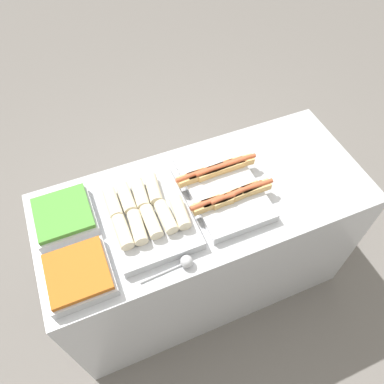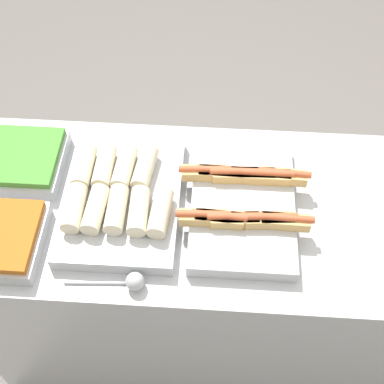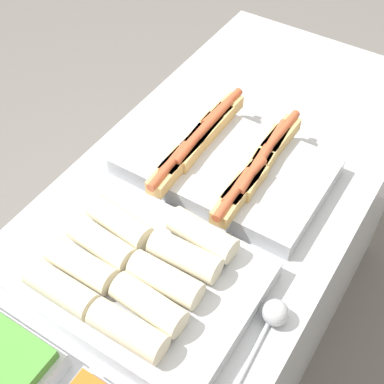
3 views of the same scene
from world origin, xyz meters
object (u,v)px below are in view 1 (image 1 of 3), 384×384
tray_side_back (64,216)px  tray_hotdogs (223,186)px  tray_wraps (146,213)px  tray_side_front (79,274)px  serving_spoon_near (184,263)px

tray_side_back → tray_hotdogs: bearing=-9.6°
tray_wraps → tray_side_back: bearing=159.5°
tray_side_front → serving_spoon_near: size_ratio=1.13×
tray_hotdogs → tray_side_front: (-0.74, -0.18, -0.00)m
tray_wraps → serving_spoon_near: 0.30m
tray_hotdogs → serving_spoon_near: tray_hotdogs is taller
tray_hotdogs → tray_side_front: 0.76m
tray_side_back → serving_spoon_near: 0.59m
tray_side_front → tray_hotdogs: bearing=13.9°
tray_side_back → serving_spoon_near: (0.42, -0.42, -0.01)m
tray_side_front → serving_spoon_near: bearing=-14.9°
tray_side_front → tray_side_back: (0.00, 0.31, 0.00)m
tray_side_back → tray_wraps: bearing=-20.5°
tray_wraps → serving_spoon_near: (0.07, -0.29, -0.02)m
tray_hotdogs → tray_side_back: 0.75m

